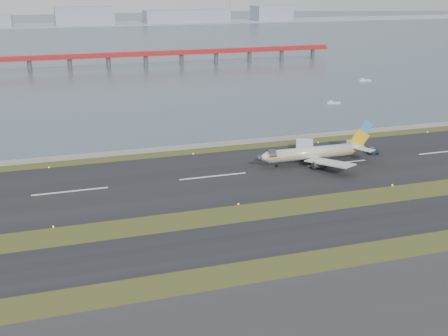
# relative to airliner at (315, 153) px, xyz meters

# --- Properties ---
(ground) EXTENTS (1000.00, 1000.00, 0.00)m
(ground) POSITION_rel_airliner_xyz_m (-33.43, -32.25, -3.46)
(ground) COLOR #324117
(ground) RESTS_ON ground
(taxiway_strip) EXTENTS (1000.00, 18.00, 0.10)m
(taxiway_strip) POSITION_rel_airliner_xyz_m (-33.43, -44.25, -3.41)
(taxiway_strip) COLOR black
(taxiway_strip) RESTS_ON ground
(runway_strip) EXTENTS (1000.00, 45.00, 0.10)m
(runway_strip) POSITION_rel_airliner_xyz_m (-33.43, -2.25, -3.41)
(runway_strip) COLOR black
(runway_strip) RESTS_ON ground
(seawall) EXTENTS (1000.00, 2.50, 1.00)m
(seawall) POSITION_rel_airliner_xyz_m (-33.43, 27.75, -2.96)
(seawall) COLOR gray
(seawall) RESTS_ON ground
(bay_water) EXTENTS (1400.00, 800.00, 1.30)m
(bay_water) POSITION_rel_airliner_xyz_m (-33.43, 427.75, -3.46)
(bay_water) COLOR #41515D
(bay_water) RESTS_ON ground
(red_pier) EXTENTS (260.00, 5.00, 10.20)m
(red_pier) POSITION_rel_airliner_xyz_m (-13.43, 217.75, 3.82)
(red_pier) COLOR #B41E20
(red_pier) RESTS_ON ground
(far_shoreline) EXTENTS (1400.00, 80.00, 60.50)m
(far_shoreline) POSITION_rel_airliner_xyz_m (-19.80, 587.75, 2.61)
(far_shoreline) COLOR #98A3B4
(far_shoreline) RESTS_ON ground
(airliner) EXTENTS (38.52, 32.89, 12.80)m
(airliner) POSITION_rel_airliner_xyz_m (0.00, 0.00, 0.00)
(airliner) COLOR silver
(airliner) RESTS_ON ground
(pushback_tug) EXTENTS (3.86, 2.57, 2.32)m
(pushback_tug) POSITION_rel_airliner_xyz_m (22.41, 2.95, -2.33)
(pushback_tug) COLOR #132236
(pushback_tug) RESTS_ON ground
(workboat_near) EXTENTS (6.44, 3.54, 1.49)m
(workboat_near) POSITION_rel_airliner_xyz_m (47.44, 76.65, -2.99)
(workboat_near) COLOR silver
(workboat_near) RESTS_ON ground
(workboat_far) EXTENTS (7.33, 3.12, 1.73)m
(workboat_far) POSITION_rel_airliner_xyz_m (92.63, 124.49, -2.91)
(workboat_far) COLOR silver
(workboat_far) RESTS_ON ground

